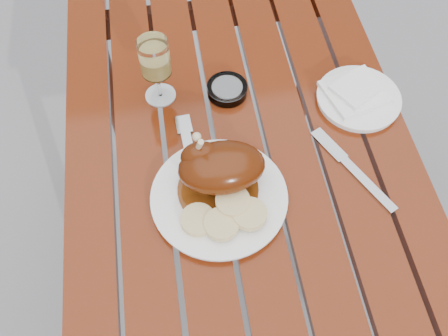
# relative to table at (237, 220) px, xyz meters

# --- Properties ---
(ground) EXTENTS (60.00, 60.00, 0.00)m
(ground) POSITION_rel_table_xyz_m (0.00, 0.00, -0.38)
(ground) COLOR slate
(ground) RESTS_ON ground
(table) EXTENTS (0.80, 1.20, 0.75)m
(table) POSITION_rel_table_xyz_m (0.00, 0.00, 0.00)
(table) COLOR maroon
(table) RESTS_ON ground
(dinner_plate) EXTENTS (0.30, 0.30, 0.02)m
(dinner_plate) POSITION_rel_table_xyz_m (-0.07, -0.13, 0.38)
(dinner_plate) COLOR white
(dinner_plate) RESTS_ON table
(roast_duck) EXTENTS (0.19, 0.17, 0.13)m
(roast_duck) POSITION_rel_table_xyz_m (-0.06, -0.09, 0.44)
(roast_duck) COLOR #5D290A
(roast_duck) RESTS_ON dinner_plate
(bread_dumplings) EXTENTS (0.18, 0.12, 0.03)m
(bread_dumplings) POSITION_rel_table_xyz_m (-0.06, -0.18, 0.41)
(bread_dumplings) COLOR #E2D08A
(bread_dumplings) RESTS_ON dinner_plate
(wine_glass) EXTENTS (0.08, 0.08, 0.18)m
(wine_glass) POSITION_rel_table_xyz_m (-0.17, 0.18, 0.46)
(wine_glass) COLOR #D4BC60
(wine_glass) RESTS_ON table
(side_plate) EXTENTS (0.22, 0.22, 0.02)m
(side_plate) POSITION_rel_table_xyz_m (0.31, 0.09, 0.38)
(side_plate) COLOR white
(side_plate) RESTS_ON table
(napkin) EXTENTS (0.17, 0.16, 0.01)m
(napkin) POSITION_rel_table_xyz_m (0.30, 0.10, 0.40)
(napkin) COLOR white
(napkin) RESTS_ON side_plate
(ashtray) EXTENTS (0.13, 0.13, 0.02)m
(ashtray) POSITION_rel_table_xyz_m (-0.01, 0.17, 0.39)
(ashtray) COLOR #B2B7BC
(ashtray) RESTS_ON table
(fork) EXTENTS (0.03, 0.19, 0.01)m
(fork) POSITION_rel_table_xyz_m (-0.12, -0.00, 0.38)
(fork) COLOR gray
(fork) RESTS_ON table
(knife) EXTENTS (0.12, 0.21, 0.01)m
(knife) POSITION_rel_table_xyz_m (0.25, -0.12, 0.38)
(knife) COLOR gray
(knife) RESTS_ON table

